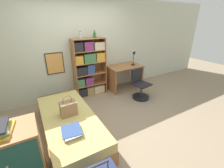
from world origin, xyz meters
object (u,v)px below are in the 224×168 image
(book_stack_on_bed, at_px, (71,132))
(desk_chair, at_px, (140,89))
(handbag, at_px, (68,108))
(dresser, at_px, (14,163))
(bookcase, at_px, (89,68))
(bed, at_px, (69,124))
(desk_lamp, at_px, (134,55))
(bottle_green, at_px, (80,36))
(desk, at_px, (125,73))
(bottle_brown, at_px, (95,35))

(book_stack_on_bed, bearing_deg, desk_chair, 24.41)
(handbag, bearing_deg, book_stack_on_bed, -101.82)
(dresser, distance_m, desk_chair, 3.19)
(bookcase, bearing_deg, dresser, -130.61)
(desk_chair, bearing_deg, bed, -167.38)
(bed, distance_m, desk_chair, 2.16)
(book_stack_on_bed, relative_size, desk_lamp, 0.80)
(dresser, bearing_deg, bottle_green, 52.02)
(book_stack_on_bed, distance_m, bookcase, 2.21)
(bookcase, distance_m, desk, 1.16)
(bottle_brown, bearing_deg, book_stack_on_bed, -124.03)
(bottle_brown, relative_size, desk_lamp, 0.41)
(bookcase, height_order, desk_chair, bookcase)
(dresser, height_order, desk_lamp, desk_lamp)
(book_stack_on_bed, distance_m, desk, 2.79)
(bookcase, relative_size, bottle_brown, 8.59)
(dresser, relative_size, desk, 0.91)
(book_stack_on_bed, distance_m, desk_chair, 2.42)
(desk_lamp, bearing_deg, book_stack_on_bed, -145.41)
(bottle_green, xyz_separation_m, desk_lamp, (1.59, -0.19, -0.62))
(handbag, distance_m, bookcase, 1.69)
(handbag, bearing_deg, bookcase, 55.33)
(bed, height_order, desk, desk)
(book_stack_on_bed, height_order, dresser, dresser)
(bed, height_order, bottle_brown, bottle_brown)
(bottle_green, xyz_separation_m, desk, (1.27, -0.16, -1.17))
(bookcase, relative_size, bottle_green, 8.84)
(bed, distance_m, book_stack_on_bed, 0.59)
(bottle_brown, bearing_deg, bed, -130.92)
(bookcase, distance_m, bottle_brown, 0.90)
(desk, height_order, desk_lamp, desk_lamp)
(bed, distance_m, handbag, 0.35)
(book_stack_on_bed, bearing_deg, bottle_green, 64.65)
(bed, distance_m, dresser, 1.14)
(dresser, bearing_deg, desk_chair, 22.24)
(handbag, distance_m, desk_lamp, 2.71)
(bottle_green, bearing_deg, handbag, -119.88)
(handbag, xyz_separation_m, desk_chair, (2.09, 0.47, -0.30))
(bottle_brown, bearing_deg, bottle_green, -179.53)
(bed, distance_m, desk_lamp, 2.81)
(bed, bearing_deg, desk, 30.32)
(bed, relative_size, handbag, 5.31)
(desk_chair, bearing_deg, bottle_green, 144.81)
(bed, height_order, handbag, handbag)
(bed, distance_m, bookcase, 1.79)
(handbag, height_order, bottle_brown, bottle_brown)
(bottle_brown, relative_size, desk_chair, 0.23)
(handbag, bearing_deg, desk_chair, 12.70)
(bottle_brown, distance_m, desk_chair, 1.91)
(book_stack_on_bed, xyz_separation_m, bottle_brown, (1.29, 1.91, 1.21))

